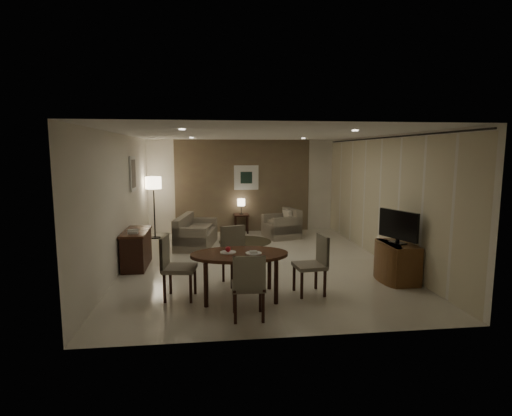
{
  "coord_description": "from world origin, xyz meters",
  "views": [
    {
      "loc": [
        -1.0,
        -8.21,
        2.33
      ],
      "look_at": [
        0.0,
        0.2,
        1.15
      ],
      "focal_mm": 28.0,
      "sensor_mm": 36.0,
      "label": 1
    }
  ],
  "objects": [
    {
      "name": "room_shell",
      "position": [
        0.0,
        0.4,
        1.35
      ],
      "size": [
        5.5,
        7.0,
        2.7
      ],
      "color": "beige",
      "rests_on": "ground"
    },
    {
      "name": "taupe_accent",
      "position": [
        0.0,
        3.48,
        1.35
      ],
      "size": [
        3.96,
        0.03,
        2.7
      ],
      "primitive_type": "cube",
      "color": "#766649",
      "rests_on": "wall_back"
    },
    {
      "name": "curtain_wall",
      "position": [
        2.68,
        0.0,
        1.32
      ],
      "size": [
        0.08,
        6.7,
        2.58
      ],
      "primitive_type": null,
      "color": "beige",
      "rests_on": "wall_right"
    },
    {
      "name": "curtain_rod",
      "position": [
        2.68,
        0.0,
        2.64
      ],
      "size": [
        0.03,
        6.8,
        0.03
      ],
      "primitive_type": "cylinder",
      "rotation": [
        1.57,
        0.0,
        0.0
      ],
      "color": "black",
      "rests_on": "wall_right"
    },
    {
      "name": "art_back_frame",
      "position": [
        0.1,
        3.46,
        1.6
      ],
      "size": [
        0.72,
        0.03,
        0.72
      ],
      "primitive_type": "cube",
      "color": "silver",
      "rests_on": "wall_back"
    },
    {
      "name": "art_back_canvas",
      "position": [
        0.1,
        3.44,
        1.6
      ],
      "size": [
        0.34,
        0.01,
        0.34
      ],
      "primitive_type": "cube",
      "color": "black",
      "rests_on": "wall_back"
    },
    {
      "name": "art_left_frame",
      "position": [
        -2.72,
        1.2,
        1.85
      ],
      "size": [
        0.03,
        0.6,
        0.8
      ],
      "primitive_type": "cube",
      "color": "silver",
      "rests_on": "wall_left"
    },
    {
      "name": "art_left_canvas",
      "position": [
        -2.71,
        1.2,
        1.85
      ],
      "size": [
        0.01,
        0.46,
        0.64
      ],
      "primitive_type": "cube",
      "color": "gray",
      "rests_on": "wall_left"
    },
    {
      "name": "downlight_nl",
      "position": [
        -1.4,
        -1.8,
        2.69
      ],
      "size": [
        0.1,
        0.1,
        0.01
      ],
      "primitive_type": "cylinder",
      "color": "white",
      "rests_on": "ceiling"
    },
    {
      "name": "downlight_nr",
      "position": [
        1.4,
        -1.8,
        2.69
      ],
      "size": [
        0.1,
        0.1,
        0.01
      ],
      "primitive_type": "cylinder",
      "color": "white",
      "rests_on": "ceiling"
    },
    {
      "name": "downlight_fl",
      "position": [
        -1.4,
        1.8,
        2.69
      ],
      "size": [
        0.1,
        0.1,
        0.01
      ],
      "primitive_type": "cylinder",
      "color": "white",
      "rests_on": "ceiling"
    },
    {
      "name": "downlight_fr",
      "position": [
        1.4,
        1.8,
        2.69
      ],
      "size": [
        0.1,
        0.1,
        0.01
      ],
      "primitive_type": "cylinder",
      "color": "white",
      "rests_on": "ceiling"
    },
    {
      "name": "console_desk",
      "position": [
        -2.49,
        0.0,
        0.38
      ],
      "size": [
        0.48,
        1.2,
        0.75
      ],
      "primitive_type": null,
      "color": "#4D2418",
      "rests_on": "floor"
    },
    {
      "name": "telephone",
      "position": [
        -2.49,
        -0.3,
        0.8
      ],
      "size": [
        0.2,
        0.14,
        0.09
      ],
      "primitive_type": null,
      "color": "white",
      "rests_on": "console_desk"
    },
    {
      "name": "tv_cabinet",
      "position": [
        2.4,
        -1.5,
        0.35
      ],
      "size": [
        0.48,
        0.9,
        0.7
      ],
      "primitive_type": null,
      "color": "brown",
      "rests_on": "floor"
    },
    {
      "name": "flat_tv",
      "position": [
        2.38,
        -1.5,
        1.02
      ],
      "size": [
        0.36,
        0.85,
        0.6
      ],
      "primitive_type": null,
      "rotation": [
        0.0,
        0.0,
        0.35
      ],
      "color": "black",
      "rests_on": "tv_cabinet"
    },
    {
      "name": "dining_table",
      "position": [
        -0.53,
        -2.01,
        0.37
      ],
      "size": [
        1.57,
        0.98,
        0.73
      ],
      "primitive_type": null,
      "color": "#4D2418",
      "rests_on": "floor"
    },
    {
      "name": "chair_near",
      "position": [
        -0.47,
        -2.83,
        0.48
      ],
      "size": [
        0.48,
        0.48,
        0.96
      ],
      "primitive_type": null,
      "rotation": [
        0.0,
        0.0,
        3.11
      ],
      "color": "gray",
      "rests_on": "floor"
    },
    {
      "name": "chair_far",
      "position": [
        -0.5,
        -1.31,
        0.5
      ],
      "size": [
        0.62,
        0.62,
        1.01
      ],
      "primitive_type": null,
      "rotation": [
        0.0,
        0.0,
        0.33
      ],
      "color": "gray",
      "rests_on": "floor"
    },
    {
      "name": "chair_left",
      "position": [
        -1.48,
        -1.94,
        0.51
      ],
      "size": [
        0.55,
        0.55,
        1.02
      ],
      "primitive_type": null,
      "rotation": [
        0.0,
        0.0,
        1.44
      ],
      "color": "gray",
      "rests_on": "floor"
    },
    {
      "name": "chair_right",
      "position": [
        0.63,
        -1.98,
        0.49
      ],
      "size": [
        0.52,
        0.52,
        0.98
      ],
      "primitive_type": null,
      "rotation": [
        0.0,
        0.0,
        -1.47
      ],
      "color": "gray",
      "rests_on": "floor"
    },
    {
      "name": "plate_a",
      "position": [
        -0.71,
        -1.96,
        0.74
      ],
      "size": [
        0.26,
        0.26,
        0.02
      ],
      "primitive_type": "cylinder",
      "color": "white",
      "rests_on": "dining_table"
    },
    {
      "name": "plate_b",
      "position": [
        -0.31,
        -2.06,
        0.74
      ],
      "size": [
        0.26,
        0.26,
        0.02
      ],
      "primitive_type": "cylinder",
      "color": "white",
      "rests_on": "dining_table"
    },
    {
      "name": "fruit_apple",
      "position": [
        -0.71,
        -1.96,
        0.79
      ],
      "size": [
        0.09,
        0.09,
        0.09
      ],
      "primitive_type": "sphere",
      "color": "red",
      "rests_on": "plate_a"
    },
    {
      "name": "napkin",
      "position": [
        -0.31,
        -2.06,
        0.76
      ],
      "size": [
        0.12,
        0.08,
        0.03
      ],
      "primitive_type": "cube",
      "color": "white",
      "rests_on": "plate_b"
    },
    {
      "name": "round_rug",
      "position": [
        -0.07,
        2.04,
        0.01
      ],
      "size": [
        1.37,
        1.37,
        0.01
      ],
      "primitive_type": "cylinder",
      "color": "#3A3420",
      "rests_on": "floor"
    },
    {
      "name": "sofa",
      "position": [
        -1.33,
        1.72,
        0.38
      ],
      "size": [
        1.73,
        1.08,
        0.76
      ],
      "primitive_type": null,
      "rotation": [
        0.0,
        0.0,
        1.39
      ],
      "color": "gray",
      "rests_on": "floor"
    },
    {
      "name": "armchair",
      "position": [
        0.97,
        2.45,
        0.39
      ],
      "size": [
        1.04,
        1.07,
        0.79
      ],
      "primitive_type": null,
      "rotation": [
        0.0,
        0.0,
        -1.31
      ],
      "color": "gray",
      "rests_on": "floor"
    },
    {
      "name": "side_table",
      "position": [
        -0.07,
        3.24,
        0.27
      ],
      "size": [
        0.43,
        0.43,
        0.55
      ],
      "primitive_type": null,
      "color": "black",
      "rests_on": "floor"
    },
    {
      "name": "table_lamp",
      "position": [
        -0.07,
        3.25,
        0.8
      ],
      "size": [
        0.22,
        0.22,
        0.5
      ],
      "primitive_type": null,
      "color": "#FFEAC1",
      "rests_on": "side_table"
    },
    {
      "name": "floor_lamp",
      "position": [
        -2.48,
        2.78,
        0.84
      ],
      "size": [
        0.43,
        0.43,
        1.68
      ],
      "primitive_type": null,
      "color": "#FFE5B7",
      "rests_on": "floor"
    }
  ]
}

